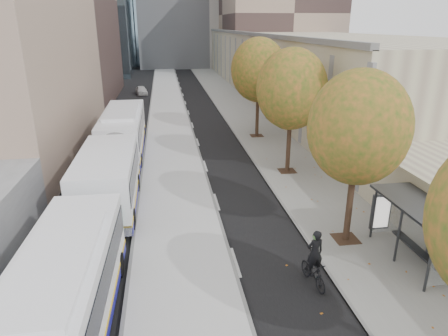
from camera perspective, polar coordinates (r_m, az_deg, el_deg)
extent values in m
cube|color=silver|center=(38.07, -7.78, 5.72)|extent=(4.25, 150.00, 0.15)
cube|color=gray|center=(38.98, 4.12, 6.13)|extent=(4.75, 150.00, 0.08)
cube|color=tan|center=(69.03, 8.41, 15.29)|extent=(18.00, 92.00, 8.00)
cube|color=#383A3F|center=(17.52, 26.17, -4.79)|extent=(1.90, 4.40, 0.10)
cylinder|color=#383A3F|center=(16.28, 27.31, -11.96)|extent=(0.10, 0.10, 2.40)
cube|color=silver|center=(18.43, 27.46, -8.06)|extent=(0.04, 4.00, 2.10)
cylinder|color=#311E16|center=(18.49, 17.47, -5.26)|extent=(0.28, 0.28, 3.24)
sphere|color=#225B18|center=(17.34, 18.67, 5.49)|extent=(4.20, 4.20, 4.20)
cylinder|color=#311E16|center=(26.28, 9.19, 3.04)|extent=(0.28, 0.28, 3.38)
sphere|color=#225B18|center=(25.47, 9.65, 11.06)|extent=(4.40, 4.40, 4.40)
cylinder|color=#311E16|center=(34.67, 4.77, 7.43)|extent=(0.28, 0.28, 3.51)
sphere|color=#225B18|center=(34.05, 4.96, 13.78)|extent=(4.60, 4.60, 4.60)
cube|color=white|center=(26.84, -14.85, 2.55)|extent=(2.85, 18.92, 3.15)
cube|color=black|center=(26.68, -14.96, 3.73)|extent=(2.90, 18.16, 1.09)
cube|color=#016230|center=(18.28, -17.58, -7.29)|extent=(2.00, 0.07, 1.22)
imported|color=black|center=(15.75, 12.62, -14.32)|extent=(0.77, 1.83, 1.07)
imported|color=black|center=(15.30, 12.86, -11.70)|extent=(0.71, 0.53, 1.79)
sphere|color=#568844|center=(14.97, 13.06, -9.50)|extent=(0.28, 0.28, 0.28)
imported|color=beige|center=(57.64, -11.71, 10.81)|extent=(1.93, 3.66, 1.19)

